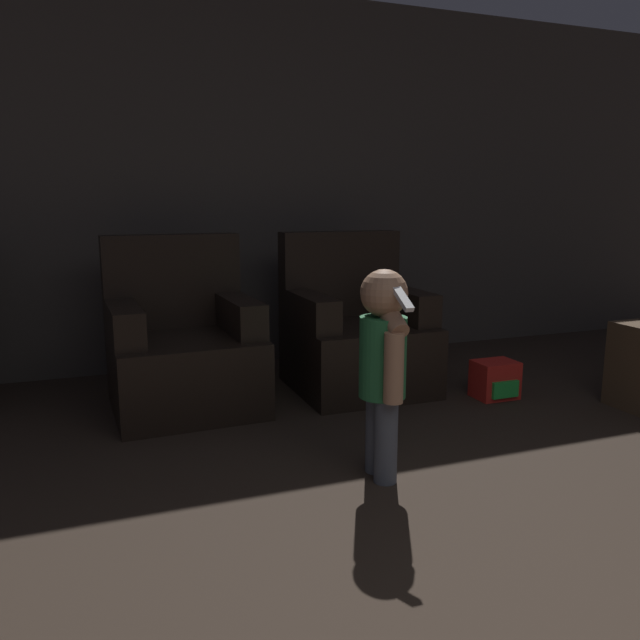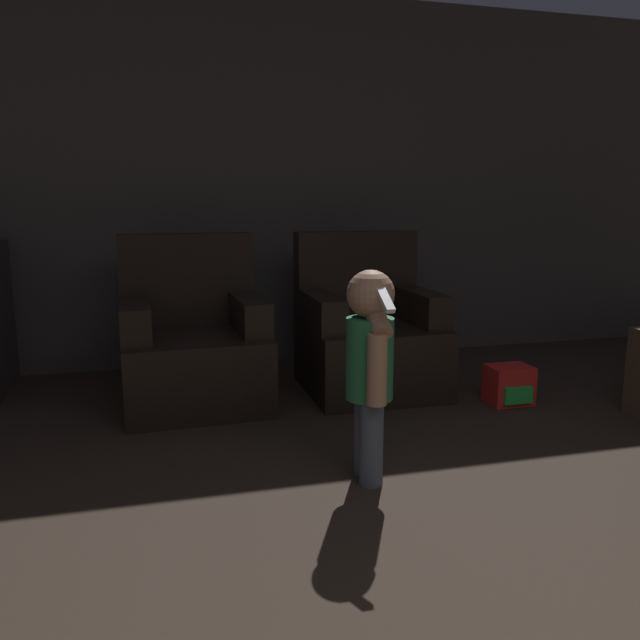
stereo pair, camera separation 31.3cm
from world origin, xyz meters
The scene contains 5 objects.
wall_back centered at (0.00, 4.50, 1.30)m, with size 8.40×0.05×2.60m.
armchair_left centered at (-0.67, 3.62, 0.34)m, with size 0.83×0.83×0.98m.
armchair_right centered at (0.41, 3.62, 0.34)m, with size 0.80×0.80×0.98m.
person_toddler centered at (-0.02, 2.34, 0.53)m, with size 0.20×0.35×0.90m.
toy_backpack centered at (1.12, 3.10, 0.11)m, with size 0.25×0.21×0.23m.
Camera 1 is at (-1.16, 0.07, 1.17)m, focal length 35.00 mm.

